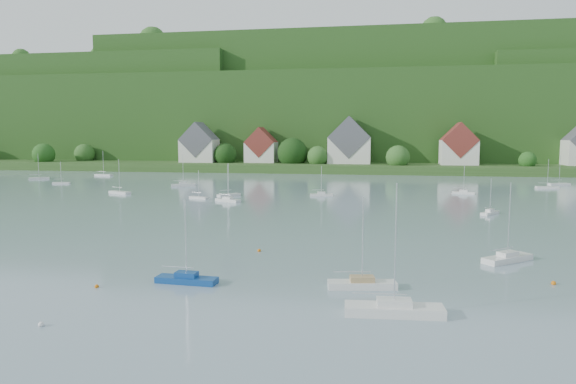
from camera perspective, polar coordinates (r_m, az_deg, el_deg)
The scene contains 15 objects.
far_shore_strip at distance 215.82m, azimuth 5.53°, elevation 2.90°, with size 600.00×60.00×3.00m, color #2C4D1C.
forested_ridge at distance 284.00m, azimuth 6.73°, elevation 8.00°, with size 620.00×181.22×69.89m.
village_building_0 at distance 214.13m, azimuth -9.62°, elevation 4.96°, with size 14.00×10.40×16.00m.
village_building_1 at distance 209.11m, azimuth -2.93°, elevation 4.81°, with size 12.00×9.36×14.00m.
village_building_2 at distance 203.19m, azimuth 6.71°, elevation 5.16°, with size 16.00×11.44×18.00m.
village_building_3 at distance 202.92m, azimuth 18.06°, elevation 4.66°, with size 13.00×10.40×15.50m.
near_sailboat_1 at distance 51.19m, azimuth -10.96°, elevation -9.22°, with size 5.97×1.99×7.94m.
near_sailboat_2 at distance 49.17m, azimuth 8.06°, elevation -9.80°, with size 6.46×2.78×8.44m.
near_sailboat_3 at distance 63.30m, azimuth 22.75°, elevation -6.59°, with size 6.16×5.57×8.78m.
near_sailboat_4 at distance 42.61m, azimuth 11.46°, elevation -12.32°, with size 7.79×2.68×10.34m.
mooring_buoy_0 at distance 52.04m, azimuth -20.07°, elevation -9.73°, with size 0.39×0.39×0.39m, color orange.
mooring_buoy_1 at distance 43.63m, azimuth -25.24°, elevation -13.06°, with size 0.45×0.45×0.45m, color silver.
mooring_buoy_2 at distance 55.80m, azimuth 26.90°, elevation -8.96°, with size 0.45×0.45×0.45m, color orange.
mooring_buoy_3 at distance 63.55m, azimuth -3.16°, elevation -6.47°, with size 0.42×0.42×0.42m, color orange.
far_sailboat_cluster at distance 134.93m, azimuth 6.20°, elevation 0.42°, with size 198.25×71.80×8.71m.
Camera 1 is at (16.36, -14.84, 13.99)m, focal length 32.71 mm.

